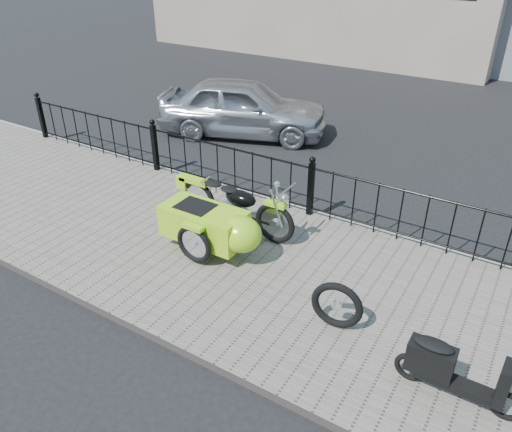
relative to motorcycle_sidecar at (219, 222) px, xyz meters
The scene contains 8 objects.
ground 1.00m from the motorcycle_sidecar, 30.62° to the left, with size 120.00×120.00×0.00m, color black.
sidewalk 0.88m from the motorcycle_sidecar, ahead, with size 30.00×3.80×0.12m, color #665F56.
curb 2.05m from the motorcycle_sidecar, 69.51° to the left, with size 30.00×0.10×0.12m, color gray.
iron_fence 1.84m from the motorcycle_sidecar, 67.98° to the left, with size 14.11×0.11×1.08m.
motorcycle_sidecar is the anchor object (origin of this frame).
scooter 3.81m from the motorcycle_sidecar, 15.58° to the right, with size 1.34×0.39×0.91m.
spare_tire 2.34m from the motorcycle_sidecar, 16.72° to the right, with size 0.66×0.66×0.09m, color black.
sedan_car 5.28m from the motorcycle_sidecar, 119.07° to the left, with size 1.63×4.05×1.38m, color #B3B5BA.
Camera 1 is at (3.19, -5.62, 4.45)m, focal length 35.00 mm.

